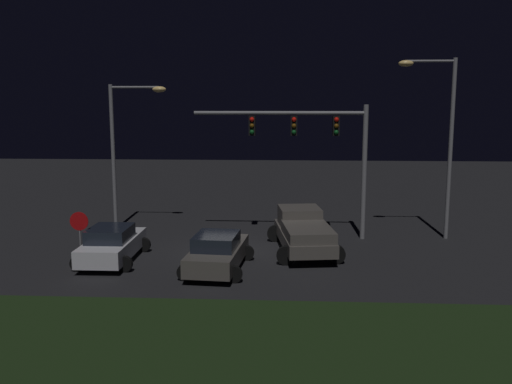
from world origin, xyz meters
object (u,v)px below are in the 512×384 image
(traffic_signal_gantry, at_px, (314,138))
(street_lamp_left, at_px, (125,138))
(car_sedan_far, at_px, (217,252))
(stop_sign, at_px, (80,228))
(pickup_truck, at_px, (303,229))
(street_lamp_right, at_px, (440,127))
(car_sedan, at_px, (112,244))

(traffic_signal_gantry, xyz_separation_m, street_lamp_left, (-9.62, 1.48, -0.09))
(car_sedan_far, xyz_separation_m, stop_sign, (-5.65, 0.34, 0.82))
(pickup_truck, height_order, traffic_signal_gantry, traffic_signal_gantry)
(car_sedan_far, height_order, street_lamp_right, street_lamp_right)
(car_sedan, bearing_deg, street_lamp_left, 9.71)
(traffic_signal_gantry, distance_m, stop_sign, 11.46)
(car_sedan_far, bearing_deg, car_sedan, 82.62)
(pickup_truck, bearing_deg, street_lamp_right, -74.99)
(car_sedan_far, height_order, stop_sign, stop_sign)
(stop_sign, bearing_deg, street_lamp_left, 89.71)
(car_sedan, xyz_separation_m, stop_sign, (-1.10, -0.65, 0.82))
(stop_sign, bearing_deg, car_sedan_far, -3.47)
(car_sedan, bearing_deg, stop_sign, 120.42)
(car_sedan, bearing_deg, traffic_signal_gantry, -62.36)
(car_sedan_far, distance_m, street_lamp_left, 9.87)
(car_sedan_far, relative_size, stop_sign, 2.04)
(pickup_truck, height_order, street_lamp_left, street_lamp_left)
(stop_sign, bearing_deg, car_sedan, 30.73)
(pickup_truck, relative_size, car_sedan, 1.27)
(car_sedan, distance_m, street_lamp_right, 16.06)
(traffic_signal_gantry, height_order, stop_sign, traffic_signal_gantry)
(car_sedan, distance_m, street_lamp_left, 7.34)
(pickup_truck, bearing_deg, car_sedan_far, 124.15)
(car_sedan, height_order, traffic_signal_gantry, traffic_signal_gantry)
(car_sedan_far, bearing_deg, stop_sign, 91.46)
(street_lamp_left, height_order, street_lamp_right, street_lamp_right)
(street_lamp_left, bearing_deg, stop_sign, -90.29)
(car_sedan, relative_size, street_lamp_right, 0.51)
(street_lamp_right, bearing_deg, car_sedan_far, -149.81)
(car_sedan_far, bearing_deg, pickup_truck, -43.29)
(car_sedan, xyz_separation_m, traffic_signal_gantry, (8.56, 4.54, 4.16))
(traffic_signal_gantry, distance_m, street_lamp_left, 9.73)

